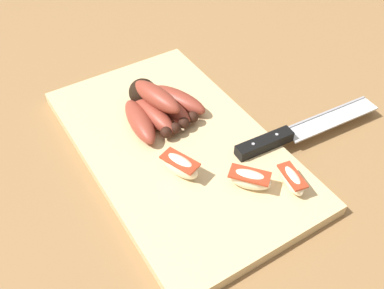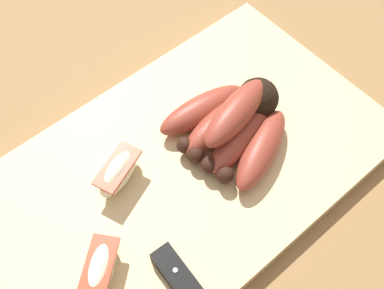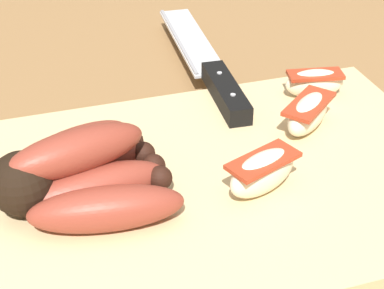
# 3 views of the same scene
# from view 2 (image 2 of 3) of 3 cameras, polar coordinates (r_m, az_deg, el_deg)

# --- Properties ---
(ground_plane) EXTENTS (6.00, 6.00, 0.00)m
(ground_plane) POSITION_cam_2_polar(r_m,az_deg,el_deg) (0.54, -1.35, -3.69)
(ground_plane) COLOR olive
(cutting_board) EXTENTS (0.47, 0.28, 0.02)m
(cutting_board) POSITION_cam_2_polar(r_m,az_deg,el_deg) (0.53, -1.74, -3.46)
(cutting_board) COLOR #DBBC84
(cutting_board) RESTS_ON ground_plane
(banana_bunch) EXTENTS (0.14, 0.14, 0.06)m
(banana_bunch) POSITION_cam_2_polar(r_m,az_deg,el_deg) (0.53, 5.15, 2.62)
(banana_bunch) COLOR black
(banana_bunch) RESTS_ON cutting_board
(apple_wedge_middle) EXTENTS (0.07, 0.06, 0.03)m
(apple_wedge_middle) POSITION_cam_2_polar(r_m,az_deg,el_deg) (0.47, -10.96, -14.43)
(apple_wedge_middle) COLOR #F4E5C1
(apple_wedge_middle) RESTS_ON cutting_board
(apple_wedge_far) EXTENTS (0.07, 0.05, 0.04)m
(apple_wedge_far) POSITION_cam_2_polar(r_m,az_deg,el_deg) (0.51, -8.81, -3.27)
(apple_wedge_far) COLOR #F4E5C1
(apple_wedge_far) RESTS_ON cutting_board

